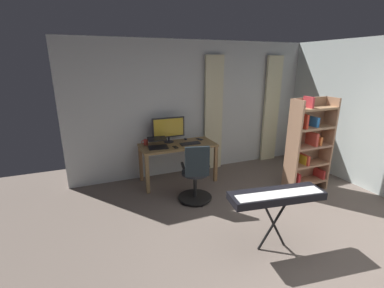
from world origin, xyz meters
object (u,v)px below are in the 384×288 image
desk (178,149)px  computer_keyboard (190,143)px  piano_keyboard (277,197)px  computer_mouse (185,139)px  office_chair (196,176)px  laptop (158,144)px  bookshelf (308,145)px  mug_tea (146,142)px  cell_phone_by_monitor (176,147)px  computer_monitor (169,128)px  cell_phone_face_up (200,139)px

desk → computer_keyboard: bearing=160.6°
computer_keyboard → piano_keyboard: 2.20m
computer_mouse → piano_keyboard: size_ratio=0.09×
office_chair → laptop: size_ratio=2.60×
office_chair → laptop: office_chair is taller
bookshelf → mug_tea: bearing=-27.6°
desk → computer_mouse: 0.34m
computer_mouse → bookshelf: (-1.75, 1.37, 0.07)m
desk → laptop: (0.39, 0.03, 0.16)m
desk → cell_phone_by_monitor: cell_phone_by_monitor is taller
computer_monitor → mug_tea: (0.45, 0.01, -0.22)m
laptop → bookshelf: bookshelf is taller
mug_tea → computer_keyboard: bearing=161.4°
desk → piano_keyboard: 2.31m
computer_mouse → piano_keyboard: (-0.19, 2.49, -0.06)m
office_chair → cell_phone_by_monitor: bearing=112.0°
computer_mouse → desk: bearing=43.0°
computer_monitor → computer_keyboard: (-0.33, 0.28, -0.26)m
computer_monitor → cell_phone_face_up: (-0.62, 0.06, -0.27)m
computer_keyboard → computer_mouse: 0.30m
desk → bookshelf: (-1.99, 1.15, 0.19)m
cell_phone_by_monitor → bookshelf: size_ratio=0.09×
desk → mug_tea: size_ratio=11.19×
computer_keyboard → cell_phone_face_up: (-0.29, -0.22, -0.01)m
cell_phone_face_up → cell_phone_by_monitor: 0.68m
desk → computer_keyboard: 0.26m
cell_phone_by_monitor → cell_phone_face_up: bearing=-157.0°
computer_monitor → cell_phone_face_up: computer_monitor is taller
computer_monitor → piano_keyboard: 2.54m
computer_keyboard → mug_tea: (0.78, -0.26, 0.04)m
mug_tea → piano_keyboard: (-0.99, 2.45, -0.09)m
office_chair → bookshelf: 2.04m
laptop → cell_phone_by_monitor: 0.32m
cell_phone_by_monitor → piano_keyboard: piano_keyboard is taller
cell_phone_by_monitor → mug_tea: mug_tea is taller
desk → mug_tea: (0.56, -0.19, 0.15)m
office_chair → computer_monitor: size_ratio=1.58×
computer_keyboard → cell_phone_face_up: computer_keyboard is taller
desk → cell_phone_by_monitor: 0.22m
office_chair → cell_phone_by_monitor: (0.10, -0.69, 0.29)m
desk → cell_phone_face_up: bearing=-164.5°
office_chair → cell_phone_face_up: office_chair is taller
desk → cell_phone_face_up: cell_phone_face_up is taller
piano_keyboard → mug_tea: bearing=-59.8°
computer_monitor → cell_phone_face_up: bearing=174.5°
office_chair → piano_keyboard: bearing=-59.5°
cell_phone_face_up → mug_tea: bearing=-24.2°
bookshelf → laptop: bearing=-25.2°
computer_monitor → laptop: 0.42m
laptop → computer_keyboard: bearing=-179.0°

